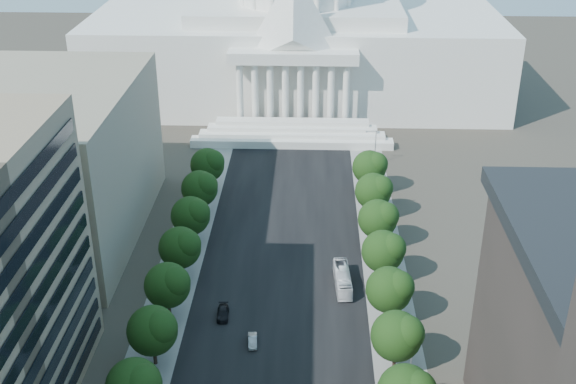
# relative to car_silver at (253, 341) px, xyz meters

# --- Properties ---
(road_asphalt) EXTENTS (30.00, 260.00, 0.01)m
(road_asphalt) POSITION_rel_car_silver_xyz_m (3.64, 24.84, -0.64)
(road_asphalt) COLOR black
(road_asphalt) RESTS_ON ground
(sidewalk_left) EXTENTS (8.00, 260.00, 0.02)m
(sidewalk_left) POSITION_rel_car_silver_xyz_m (-15.36, 24.84, -0.64)
(sidewalk_left) COLOR gray
(sidewalk_left) RESTS_ON ground
(sidewalk_right) EXTENTS (8.00, 260.00, 0.02)m
(sidewalk_right) POSITION_rel_car_silver_xyz_m (22.64, 24.84, -0.64)
(sidewalk_right) COLOR gray
(sidewalk_right) RESTS_ON ground
(capitol) EXTENTS (120.00, 56.00, 73.00)m
(capitol) POSITION_rel_car_silver_xyz_m (3.64, 119.73, 19.37)
(capitol) COLOR white
(capitol) RESTS_ON ground
(office_block_left_far) EXTENTS (38.00, 52.00, 30.00)m
(office_block_left_far) POSITION_rel_car_silver_xyz_m (-44.36, 34.84, 14.36)
(office_block_left_far) COLOR gray
(office_block_left_far) RESTS_ON ground
(tree_l_e) EXTENTS (7.79, 7.60, 9.97)m
(tree_l_e) POSITION_rel_car_silver_xyz_m (-14.02, -5.36, 5.81)
(tree_l_e) COLOR #33261C
(tree_l_e) RESTS_ON ground
(tree_l_f) EXTENTS (7.79, 7.60, 9.97)m
(tree_l_f) POSITION_rel_car_silver_xyz_m (-14.02, 6.64, 5.81)
(tree_l_f) COLOR #33261C
(tree_l_f) RESTS_ON ground
(tree_l_g) EXTENTS (7.79, 7.60, 9.97)m
(tree_l_g) POSITION_rel_car_silver_xyz_m (-14.02, 18.64, 5.81)
(tree_l_g) COLOR #33261C
(tree_l_g) RESTS_ON ground
(tree_l_h) EXTENTS (7.79, 7.60, 9.97)m
(tree_l_h) POSITION_rel_car_silver_xyz_m (-14.02, 30.64, 5.81)
(tree_l_h) COLOR #33261C
(tree_l_h) RESTS_ON ground
(tree_l_i) EXTENTS (7.79, 7.60, 9.97)m
(tree_l_i) POSITION_rel_car_silver_xyz_m (-14.02, 42.64, 5.81)
(tree_l_i) COLOR #33261C
(tree_l_i) RESTS_ON ground
(tree_l_j) EXTENTS (7.79, 7.60, 9.97)m
(tree_l_j) POSITION_rel_car_silver_xyz_m (-14.02, 54.64, 5.81)
(tree_l_j) COLOR #33261C
(tree_l_j) RESTS_ON ground
(tree_r_e) EXTENTS (7.79, 7.60, 9.97)m
(tree_r_e) POSITION_rel_car_silver_xyz_m (21.98, -5.36, 5.81)
(tree_r_e) COLOR #33261C
(tree_r_e) RESTS_ON ground
(tree_r_f) EXTENTS (7.79, 7.60, 9.97)m
(tree_r_f) POSITION_rel_car_silver_xyz_m (21.98, 6.64, 5.81)
(tree_r_f) COLOR #33261C
(tree_r_f) RESTS_ON ground
(tree_r_g) EXTENTS (7.79, 7.60, 9.97)m
(tree_r_g) POSITION_rel_car_silver_xyz_m (21.98, 18.64, 5.81)
(tree_r_g) COLOR #33261C
(tree_r_g) RESTS_ON ground
(tree_r_h) EXTENTS (7.79, 7.60, 9.97)m
(tree_r_h) POSITION_rel_car_silver_xyz_m (21.98, 30.64, 5.81)
(tree_r_h) COLOR #33261C
(tree_r_h) RESTS_ON ground
(tree_r_i) EXTENTS (7.79, 7.60, 9.97)m
(tree_r_i) POSITION_rel_car_silver_xyz_m (21.98, 42.64, 5.81)
(tree_r_i) COLOR #33261C
(tree_r_i) RESTS_ON ground
(tree_r_j) EXTENTS (7.79, 7.60, 9.97)m
(tree_r_j) POSITION_rel_car_silver_xyz_m (21.98, 54.64, 5.81)
(tree_r_j) COLOR #33261C
(tree_r_j) RESTS_ON ground
(streetlight_c) EXTENTS (2.61, 0.44, 9.00)m
(streetlight_c) POSITION_rel_car_silver_xyz_m (23.55, -5.16, 5.18)
(streetlight_c) COLOR gray
(streetlight_c) RESTS_ON ground
(streetlight_d) EXTENTS (2.61, 0.44, 9.00)m
(streetlight_d) POSITION_rel_car_silver_xyz_m (23.55, 19.84, 5.18)
(streetlight_d) COLOR gray
(streetlight_d) RESTS_ON ground
(streetlight_e) EXTENTS (2.61, 0.44, 9.00)m
(streetlight_e) POSITION_rel_car_silver_xyz_m (23.55, 44.84, 5.18)
(streetlight_e) COLOR gray
(streetlight_e) RESTS_ON ground
(streetlight_f) EXTENTS (2.61, 0.44, 9.00)m
(streetlight_f) POSITION_rel_car_silver_xyz_m (23.55, 69.84, 5.18)
(streetlight_f) COLOR gray
(streetlight_f) RESTS_ON ground
(car_silver) EXTENTS (1.72, 3.99, 1.28)m
(car_silver) POSITION_rel_car_silver_xyz_m (0.00, 0.00, 0.00)
(car_silver) COLOR #94969B
(car_silver) RESTS_ON ground
(car_dark_b) EXTENTS (2.20, 4.81, 1.36)m
(car_dark_b) POSITION_rel_car_silver_xyz_m (-5.53, 7.06, 0.04)
(car_dark_b) COLOR black
(car_dark_b) RESTS_ON ground
(city_bus) EXTENTS (3.19, 10.97, 3.02)m
(city_bus) POSITION_rel_car_silver_xyz_m (14.64, 16.83, 0.87)
(city_bus) COLOR white
(city_bus) RESTS_ON ground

